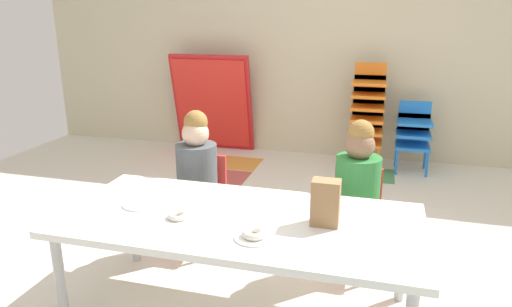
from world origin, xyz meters
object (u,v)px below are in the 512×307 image
Objects in this scene: paper_plate_center_table at (140,204)px; donut_powdered_on_plate at (254,233)px; paper_bag_brown at (325,203)px; craft_table at (240,225)px; folded_activity_table at (212,103)px; donut_powdered_loose at (178,215)px; kid_chair_blue_stack at (413,132)px; paper_plate_near_edge at (254,237)px; seated_child_near_camera at (197,167)px; kid_chair_orange_stack at (368,111)px; seated_child_middle_seat at (358,182)px.

paper_plate_center_table is 1.64× the size of donut_powdered_on_plate.
donut_powdered_on_plate is at bearing -16.66° from paper_plate_center_table.
donut_powdered_on_plate is at bearing -141.85° from paper_bag_brown.
craft_table is 0.44m from paper_bag_brown.
craft_table is at bearing -66.98° from folded_activity_table.
donut_powdered_loose is at bearing -20.57° from paper_plate_center_table.
donut_powdered_on_plate is at bearing -56.87° from craft_table.
kid_chair_blue_stack is 2.96m from donut_powdered_on_plate.
paper_plate_center_table is 0.70m from donut_powdered_on_plate.
folded_activity_table is at bearing 113.73° from donut_powdered_on_plate.
craft_table is 0.30m from donut_powdered_loose.
craft_table is 0.24m from donut_powdered_on_plate.
paper_plate_near_edge is (-0.28, -0.22, -0.11)m from paper_bag_brown.
donut_powdered_on_plate is (-0.28, -0.22, -0.09)m from paper_bag_brown.
donut_powdered_on_plate is (1.32, -3.01, 0.03)m from folded_activity_table.
kid_chair_blue_stack is at bearing -4.54° from folded_activity_table.
seated_child_near_camera is 0.88× the size of kid_chair_orange_stack.
kid_chair_orange_stack reaches higher than kid_chair_blue_stack.
kid_chair_blue_stack is 6.69× the size of donut_powdered_loose.
donut_powdered_loose is (-0.78, -2.74, -0.01)m from kid_chair_orange_stack.
kid_chair_orange_stack is at bearing 82.49° from donut_powdered_on_plate.
folded_activity_table is 3.22m from paper_bag_brown.
kid_chair_orange_stack reaches higher than seated_child_near_camera.
paper_plate_center_table is at bearing 163.34° from donut_powdered_on_plate.
seated_child_middle_seat reaches higher than donut_powdered_loose.
folded_activity_table reaches higher than donut_powdered_loose.
kid_chair_blue_stack reaches higher than donut_powdered_loose.
kid_chair_orange_stack is at bearing 87.95° from paper_bag_brown.
kid_chair_orange_stack reaches higher than donut_powdered_on_plate.
paper_plate_near_edge and paper_plate_center_table have the same top height.
paper_plate_center_table is at bearing -119.43° from kid_chair_blue_stack.
kid_chair_orange_stack is at bearing -5.70° from folded_activity_table.
paper_plate_near_edge reaches higher than craft_table.
craft_table is 2.57× the size of kid_chair_blue_stack.
seated_child_near_camera reaches higher than paper_plate_near_edge.
kid_chair_blue_stack is (0.45, -0.00, -0.18)m from kid_chair_orange_stack.
donut_powdered_loose is (-1.23, -2.74, 0.17)m from kid_chair_blue_stack.
seated_child_near_camera is at bearing -125.46° from kid_chair_blue_stack.
seated_child_near_camera is at bearing 84.73° from paper_plate_center_table.
donut_powdered_on_plate is (0.00, 0.00, 0.02)m from paper_plate_near_edge.
seated_child_near_camera is 1.03m from paper_plate_near_edge.
craft_table is at bearing 18.13° from donut_powdered_loose.
kid_chair_orange_stack is 1.53× the size of kid_chair_blue_stack.
paper_plate_near_edge is 0.42m from donut_powdered_loose.
seated_child_middle_seat is 1.24m from paper_plate_center_table.
folded_activity_table is 2.89m from paper_plate_center_table.
paper_plate_center_table is at bearing 159.43° from donut_powdered_loose.
paper_bag_brown is 0.37m from donut_powdered_on_plate.
kid_chair_orange_stack is at bearing 90.64° from seated_child_middle_seat.
donut_powdered_on_plate is (0.67, -0.20, 0.02)m from paper_plate_center_table.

